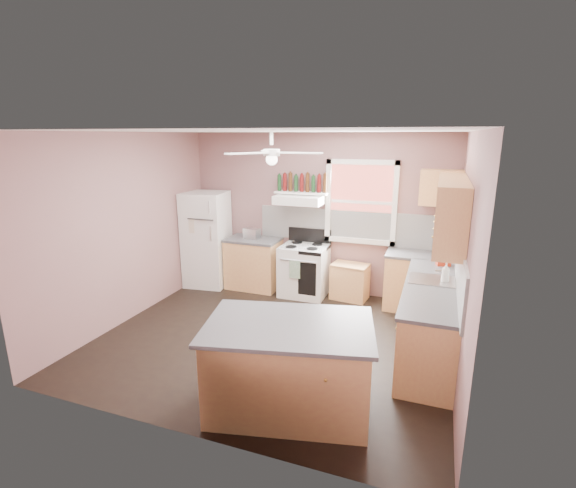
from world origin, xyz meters
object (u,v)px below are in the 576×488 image
(cart, at_px, (350,282))
(toaster, at_px, (252,233))
(refrigerator, at_px, (207,239))
(island, at_px, (289,368))
(stove, at_px, (304,271))

(cart, bearing_deg, toaster, -171.58)
(refrigerator, relative_size, island, 1.11)
(cart, relative_size, island, 0.38)
(cart, distance_m, island, 3.04)
(refrigerator, height_order, stove, refrigerator)
(toaster, height_order, stove, toaster)
(toaster, xyz_separation_m, island, (1.78, -2.99, -0.56))
(refrigerator, height_order, island, refrigerator)
(toaster, relative_size, island, 0.18)
(stove, distance_m, island, 3.06)
(toaster, distance_m, cart, 1.88)
(cart, xyz_separation_m, island, (0.03, -3.04, 0.14))
(toaster, relative_size, cart, 0.48)
(island, bearing_deg, toaster, 107.99)
(island, bearing_deg, cart, 77.84)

